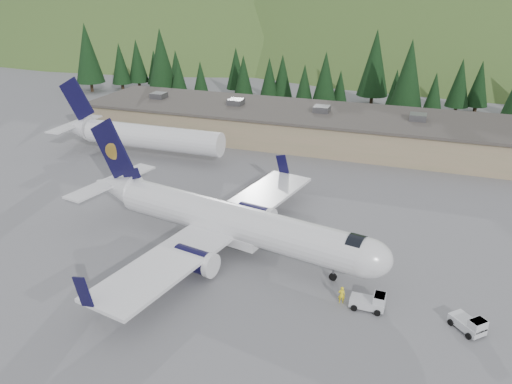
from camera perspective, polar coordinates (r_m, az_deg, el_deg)
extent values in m
plane|color=slate|center=(50.62, -2.28, -6.72)|extent=(600.00, 600.00, 0.00)
cylinder|color=white|center=(49.08, -2.34, -3.46)|extent=(26.77, 8.63, 3.57)
ellipsoid|color=white|center=(44.13, 12.45, -7.36)|extent=(5.24, 4.40, 3.57)
cylinder|color=black|center=(44.16, 11.33, -6.59)|extent=(1.87, 3.14, 2.94)
cone|color=white|center=(58.55, -15.75, 0.65)|extent=(6.28, 4.60, 3.57)
cube|color=white|center=(50.24, -3.23, -4.73)|extent=(8.04, 4.45, 0.95)
cube|color=white|center=(50.47, -4.14, -3.91)|extent=(11.35, 32.68, 0.33)
cube|color=black|center=(63.32, 3.05, 3.17)|extent=(1.91, 0.51, 2.73)
cube|color=black|center=(40.57, -19.16, -10.72)|extent=(1.91, 0.51, 2.73)
cylinder|color=black|center=(54.50, -0.02, -2.62)|extent=(4.33, 2.91, 2.18)
cylinder|color=white|center=(53.70, 1.64, -3.05)|extent=(1.01, 2.38, 2.32)
cube|color=white|center=(54.27, -0.02, -2.13)|extent=(2.09, 0.64, 0.85)
cylinder|color=black|center=(46.52, -7.01, -7.74)|extent=(4.33, 2.91, 2.18)
cylinder|color=white|center=(45.57, -5.18, -8.36)|extent=(1.01, 2.38, 2.32)
cube|color=white|center=(46.25, -7.04, -7.18)|extent=(2.09, 0.64, 0.85)
cube|color=black|center=(56.91, -16.10, 4.74)|extent=(5.81, 1.41, 6.97)
ellipsoid|color=gold|center=(56.96, -15.81, 4.58)|extent=(1.88, 0.53, 1.88)
ellipsoid|color=gold|center=(56.71, -16.08, 4.47)|extent=(1.88, 0.53, 1.88)
cube|color=black|center=(56.03, -14.06, 1.98)|extent=(2.62, 0.74, 1.88)
cube|color=white|center=(58.70, -16.12, 1.16)|extent=(4.71, 12.12, 0.21)
cylinder|color=slate|center=(46.13, 8.82, -9.05)|extent=(0.22, 0.22, 1.71)
cylinder|color=black|center=(46.39, 8.78, -9.56)|extent=(0.76, 0.40, 0.72)
cylinder|color=slate|center=(53.43, -3.39, -3.86)|extent=(0.27, 0.27, 1.90)
cylinder|color=black|center=(53.44, -3.03, -4.36)|extent=(1.09, 0.53, 1.04)
cylinder|color=black|center=(53.82, -3.71, -4.17)|extent=(1.09, 0.53, 1.04)
cylinder|color=slate|center=(49.79, -6.68, -6.17)|extent=(0.27, 0.27, 1.90)
cylinder|color=black|center=(49.80, -6.31, -6.71)|extent=(1.09, 0.53, 1.04)
cylinder|color=black|center=(50.21, -7.01, -6.48)|extent=(1.09, 0.53, 1.04)
cylinder|color=white|center=(76.74, -11.64, 6.12)|extent=(22.00, 3.60, 3.60)
cone|color=white|center=(84.58, -19.91, 6.95)|extent=(5.00, 3.60, 3.60)
cube|color=black|center=(82.87, -19.80, 9.95)|extent=(5.82, 0.28, 6.89)
cube|color=white|center=(84.42, -19.97, 7.34)|extent=(2.40, 11.00, 0.20)
cube|color=silver|center=(43.38, 12.60, -12.24)|extent=(2.86, 1.46, 0.66)
cube|color=silver|center=(42.99, 13.94, -11.82)|extent=(0.96, 1.34, 0.85)
cube|color=black|center=(42.78, 13.99, -11.40)|extent=(0.87, 1.24, 0.09)
cylinder|color=black|center=(44.08, 13.96, -12.15)|extent=(0.53, 0.22, 0.53)
cylinder|color=black|center=(42.85, 13.69, -13.28)|extent=(0.53, 0.22, 0.53)
cylinder|color=black|center=(44.22, 11.49, -11.76)|extent=(0.53, 0.22, 0.53)
cylinder|color=black|center=(42.99, 11.14, -12.88)|extent=(0.53, 0.22, 0.53)
cube|color=silver|center=(43.44, 22.97, -13.72)|extent=(2.91, 2.91, 0.64)
cube|color=silver|center=(42.68, 23.99, -13.73)|extent=(1.55, 1.55, 0.82)
cube|color=black|center=(42.47, 24.07, -13.33)|extent=(1.42, 1.42, 0.09)
cylinder|color=black|center=(43.63, 24.48, -14.24)|extent=(0.50, 0.51, 0.51)
cylinder|color=black|center=(42.66, 23.13, -14.92)|extent=(0.50, 0.51, 0.51)
cylinder|color=black|center=(44.52, 22.70, -13.08)|extent=(0.50, 0.51, 0.51)
cylinder|color=black|center=(43.57, 21.35, -13.71)|extent=(0.50, 0.51, 0.51)
cube|color=gray|center=(84.63, 4.08, 7.60)|extent=(70.00, 16.00, 4.80)
cube|color=#47423D|center=(83.98, 4.13, 9.27)|extent=(71.00, 17.00, 0.40)
cube|color=slate|center=(93.41, -11.05, 10.77)|extent=(2.50, 2.50, 1.00)
cube|color=slate|center=(86.92, -2.32, 10.24)|extent=(2.50, 2.50, 1.00)
cube|color=slate|center=(82.68, 7.52, 9.37)|extent=(2.50, 2.50, 1.00)
cube|color=slate|center=(81.03, 18.03, 8.14)|extent=(2.50, 2.50, 1.00)
imported|color=yellow|center=(43.42, 9.76, -11.50)|extent=(0.63, 0.47, 1.58)
cone|color=black|center=(126.60, -18.71, 14.81)|extent=(6.59, 6.59, 13.48)
cone|color=black|center=(127.02, -15.26, 14.00)|extent=(4.63, 4.63, 9.48)
cone|color=black|center=(127.65, -13.43, 14.38)|extent=(4.89, 4.89, 10.01)
cone|color=black|center=(126.46, -11.53, 13.83)|extent=(3.89, 3.89, 7.95)
cone|color=black|center=(124.96, -9.12, 13.90)|extent=(3.91, 3.91, 7.99)
cone|color=black|center=(113.26, -10.77, 14.61)|extent=(6.46, 6.46, 13.21)
cone|color=black|center=(110.56, -8.84, 12.84)|extent=(4.10, 4.10, 8.39)
cone|color=black|center=(109.60, -6.35, 12.65)|extent=(3.78, 3.78, 7.73)
cone|color=black|center=(117.01, -2.30, 13.95)|extent=(4.52, 4.52, 9.25)
cone|color=black|center=(110.74, -1.44, 13.18)|extent=(4.19, 4.19, 8.57)
cone|color=black|center=(108.15, 1.54, 12.90)|extent=(4.14, 4.14, 8.47)
cone|color=black|center=(108.59, 3.04, 13.10)|extent=(4.39, 4.39, 8.97)
cone|color=black|center=(100.77, 5.54, 11.98)|extent=(4.10, 4.10, 8.38)
cone|color=black|center=(99.92, 7.90, 12.63)|extent=(5.17, 5.17, 10.57)
cone|color=black|center=(102.75, 9.57, 11.57)|extent=(3.55, 3.55, 7.26)
cone|color=black|center=(109.39, 13.42, 14.17)|extent=(6.56, 6.56, 13.42)
cone|color=black|center=(104.59, 15.67, 11.33)|extent=(3.66, 3.66, 7.50)
cone|color=black|center=(98.17, 17.05, 12.63)|extent=(6.37, 6.37, 13.02)
cone|color=black|center=(98.34, 19.67, 10.39)|extent=(4.01, 4.01, 8.20)
cone|color=black|center=(107.72, 22.27, 11.48)|extent=(4.57, 4.57, 9.34)
cone|color=black|center=(110.03, 24.17, 11.24)|extent=(4.35, 4.35, 8.91)
ellipsoid|color=#375320|center=(256.43, -6.74, 0.21)|extent=(336.00, 240.00, 240.00)
ellipsoid|color=#375320|center=(265.73, 22.72, -3.07)|extent=(420.00, 300.00, 300.00)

